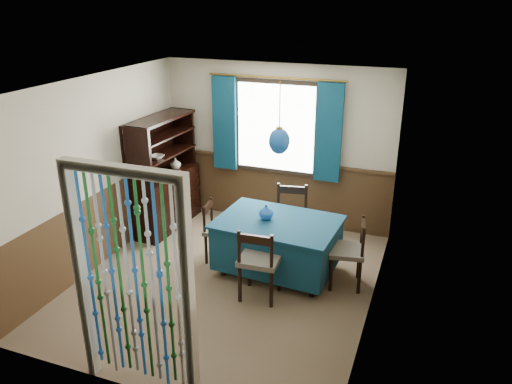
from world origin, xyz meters
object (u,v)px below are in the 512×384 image
at_px(chair_far, 290,218).
at_px(vase_sideboard, 175,163).
at_px(vase_table, 266,212).
at_px(chair_right, 349,251).
at_px(chair_near, 259,261).
at_px(sideboard, 165,190).
at_px(chair_left, 218,229).
at_px(bowl_shelf, 157,157).
at_px(dining_table, 277,242).
at_px(pendant_lamp, 279,141).

xyz_separation_m(chair_far, vase_sideboard, (-2.00, 0.38, 0.47)).
relative_size(vase_table, vase_sideboard, 0.93).
xyz_separation_m(chair_right, vase_table, (-1.09, 0.00, 0.35)).
bearing_deg(chair_right, chair_near, 114.46).
height_order(sideboard, vase_table, sideboard).
height_order(vase_table, vase_sideboard, vase_sideboard).
height_order(chair_right, sideboard, sideboard).
distance_m(chair_left, bowl_shelf, 1.46).
height_order(dining_table, chair_left, chair_left).
bearing_deg(dining_table, chair_far, 95.13).
bearing_deg(vase_sideboard, chair_left, -39.71).
bearing_deg(sideboard, chair_left, -26.35).
height_order(chair_right, vase_sideboard, vase_sideboard).
bearing_deg(vase_table, chair_near, -77.42).
bearing_deg(chair_right, pendant_lamp, 79.82).
height_order(pendant_lamp, vase_sideboard, pendant_lamp).
distance_m(dining_table, chair_far, 0.63).
height_order(chair_near, vase_table, chair_near).
bearing_deg(chair_left, pendant_lamp, 78.52).
bearing_deg(vase_sideboard, sideboard, -102.35).
height_order(chair_right, bowl_shelf, bowl_shelf).
height_order(chair_far, vase_sideboard, vase_sideboard).
height_order(dining_table, chair_near, chair_near).
xyz_separation_m(dining_table, bowl_shelf, (-2.02, 0.48, 0.79)).
bearing_deg(chair_right, bowl_shelf, 70.27).
bearing_deg(chair_far, vase_table, 66.01).
distance_m(chair_left, chair_right, 1.79).
xyz_separation_m(chair_left, sideboard, (-1.22, 0.69, 0.16)).
xyz_separation_m(chair_far, bowl_shelf, (-2.00, -0.15, 0.72)).
bearing_deg(pendant_lamp, chair_near, -91.15).
bearing_deg(dining_table, vase_table, 179.98).
xyz_separation_m(chair_near, bowl_shelf, (-2.01, 1.13, 0.72)).
bearing_deg(chair_left, chair_near, 42.21).
height_order(pendant_lamp, vase_table, pendant_lamp).
relative_size(chair_right, vase_sideboard, 4.67).
bearing_deg(vase_sideboard, vase_table, -28.21).
distance_m(chair_near, vase_sideboard, 2.64).
relative_size(chair_near, vase_sideboard, 4.94).
bearing_deg(chair_left, chair_right, 80.31).
distance_m(chair_near, sideboard, 2.49).
height_order(dining_table, chair_right, chair_right).
height_order(chair_far, sideboard, sideboard).
xyz_separation_m(pendant_lamp, bowl_shelf, (-2.02, 0.48, -0.57)).
relative_size(chair_far, vase_sideboard, 4.97).
bearing_deg(chair_left, chair_far, 116.15).
bearing_deg(pendant_lamp, chair_far, 91.53).
xyz_separation_m(chair_right, bowl_shelf, (-2.94, 0.48, 0.75)).
height_order(chair_far, vase_table, chair_far).
distance_m(chair_near, chair_far, 1.28).
xyz_separation_m(chair_near, chair_far, (-0.00, 1.28, 0.00)).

